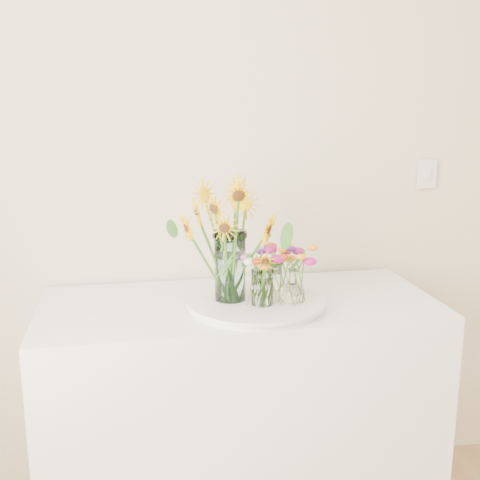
{
  "coord_description": "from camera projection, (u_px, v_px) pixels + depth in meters",
  "views": [
    {
      "loc": [
        -0.89,
        -0.06,
        1.6
      ],
      "look_at": [
        -0.52,
        1.88,
        1.14
      ],
      "focal_mm": 45.0,
      "sensor_mm": 36.0,
      "label": 1
    }
  ],
  "objects": [
    {
      "name": "sunflower_bouquet",
      "position": [
        230.0,
        237.0,
        2.01
      ],
      "size": [
        0.74,
        0.74,
        0.45
      ],
      "primitive_type": null,
      "rotation": [
        0.0,
        0.0,
        0.35
      ],
      "color": "#F9C005",
      "rests_on": "tray"
    },
    {
      "name": "wildflower_posy_c",
      "position": [
        273.0,
        264.0,
        2.15
      ],
      "size": [
        0.2,
        0.2,
        0.2
      ],
      "primitive_type": null,
      "color": "orange",
      "rests_on": "tray"
    },
    {
      "name": "small_vase_c",
      "position": [
        273.0,
        276.0,
        2.16
      ],
      "size": [
        0.07,
        0.07,
        0.11
      ],
      "primitive_type": "cylinder",
      "rotation": [
        0.0,
        0.0,
        -0.14
      ],
      "color": "white",
      "rests_on": "tray"
    },
    {
      "name": "wildflower_posy_a",
      "position": [
        262.0,
        275.0,
        1.99
      ],
      "size": [
        0.2,
        0.2,
        0.22
      ],
      "primitive_type": null,
      "color": "orange",
      "rests_on": "tray"
    },
    {
      "name": "wildflower_posy_b",
      "position": [
        293.0,
        273.0,
        2.02
      ],
      "size": [
        0.23,
        0.23,
        0.21
      ],
      "primitive_type": null,
      "color": "orange",
      "rests_on": "tray"
    },
    {
      "name": "mason_jar",
      "position": [
        230.0,
        266.0,
        2.04
      ],
      "size": [
        0.13,
        0.13,
        0.25
      ],
      "primitive_type": "cylinder",
      "rotation": [
        0.0,
        0.0,
        0.35
      ],
      "color": "#A2D7D8",
      "rests_on": "tray"
    },
    {
      "name": "counter",
      "position": [
        239.0,
        416.0,
        2.24
      ],
      "size": [
        1.4,
        0.6,
        0.9
      ],
      "primitive_type": "cube",
      "color": "white",
      "rests_on": "ground_plane"
    },
    {
      "name": "small_vase_b",
      "position": [
        293.0,
        286.0,
        2.03
      ],
      "size": [
        0.09,
        0.09,
        0.12
      ],
      "primitive_type": null,
      "rotation": [
        0.0,
        0.0,
        -0.05
      ],
      "color": "white",
      "rests_on": "tray"
    },
    {
      "name": "tray",
      "position": [
        255.0,
        304.0,
        2.07
      ],
      "size": [
        0.46,
        0.46,
        0.02
      ],
      "primitive_type": "cylinder",
      "color": "white",
      "rests_on": "counter"
    },
    {
      "name": "small_vase_a",
      "position": [
        262.0,
        288.0,
        2.0
      ],
      "size": [
        0.09,
        0.09,
        0.13
      ],
      "primitive_type": "cylinder",
      "rotation": [
        0.0,
        0.0,
        0.22
      ],
      "color": "white",
      "rests_on": "tray"
    }
  ]
}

